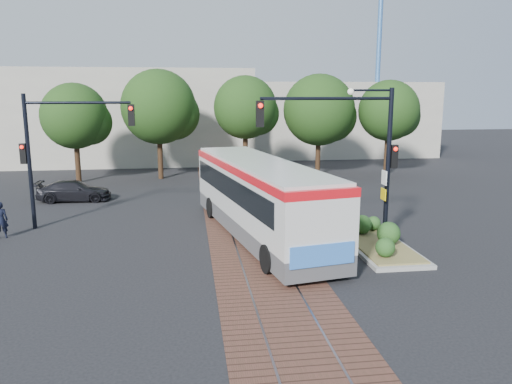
# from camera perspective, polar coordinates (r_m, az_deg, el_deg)

# --- Properties ---
(ground) EXTENTS (120.00, 120.00, 0.00)m
(ground) POSITION_cam_1_polar(r_m,az_deg,el_deg) (20.08, -0.18, -6.18)
(ground) COLOR black
(ground) RESTS_ON ground
(trackbed) EXTENTS (3.60, 40.00, 0.02)m
(trackbed) POSITION_cam_1_polar(r_m,az_deg,el_deg) (23.89, -1.46, -3.32)
(trackbed) COLOR #533126
(trackbed) RESTS_ON ground
(tree_row) EXTENTS (26.40, 5.60, 7.67)m
(tree_row) POSITION_cam_1_polar(r_m,az_deg,el_deg) (35.62, -1.78, 9.36)
(tree_row) COLOR #382314
(tree_row) RESTS_ON ground
(warehouses) EXTENTS (40.00, 13.00, 8.00)m
(warehouses) POSITION_cam_1_polar(r_m,az_deg,el_deg) (47.83, -5.45, 8.55)
(warehouses) COLOR #ADA899
(warehouses) RESTS_ON ground
(crane) EXTENTS (8.00, 0.50, 18.00)m
(crane) POSITION_cam_1_polar(r_m,az_deg,el_deg) (57.04, 13.87, 15.82)
(crane) COLOR #3F72B2
(crane) RESTS_ON ground
(city_bus) EXTENTS (4.78, 12.33, 3.23)m
(city_bus) POSITION_cam_1_polar(r_m,az_deg,el_deg) (21.04, 0.37, -0.31)
(city_bus) COLOR #474749
(city_bus) RESTS_ON ground
(traffic_island) EXTENTS (2.20, 5.20, 1.13)m
(traffic_island) POSITION_cam_1_polar(r_m,az_deg,el_deg) (20.34, 13.81, -5.32)
(traffic_island) COLOR gray
(traffic_island) RESTS_ON ground
(signal_pole_main) EXTENTS (5.49, 0.46, 6.00)m
(signal_pole_main) POSITION_cam_1_polar(r_m,az_deg,el_deg) (19.36, 11.60, 5.52)
(signal_pole_main) COLOR black
(signal_pole_main) RESTS_ON ground
(signal_pole_left) EXTENTS (4.99, 0.34, 6.00)m
(signal_pole_left) POSITION_cam_1_polar(r_m,az_deg,el_deg) (23.81, -22.04, 5.25)
(signal_pole_left) COLOR black
(signal_pole_left) RESTS_ON ground
(officer) EXTENTS (0.66, 0.52, 1.58)m
(officer) POSITION_cam_1_polar(r_m,az_deg,el_deg) (23.51, -27.17, -2.86)
(officer) COLOR black
(officer) RESTS_ON ground
(parked_car) EXTENTS (4.03, 1.64, 1.17)m
(parked_car) POSITION_cam_1_polar(r_m,az_deg,el_deg) (30.04, -20.08, 0.14)
(parked_car) COLOR black
(parked_car) RESTS_ON ground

